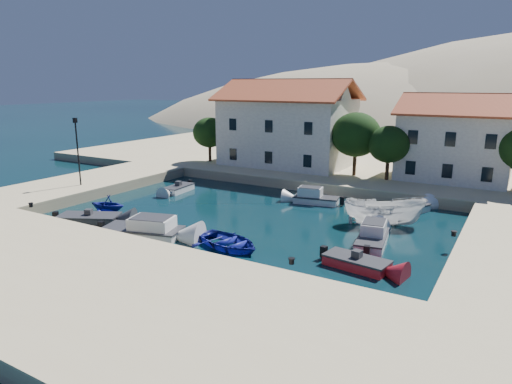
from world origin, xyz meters
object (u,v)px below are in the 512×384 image
(lamppost, at_px, (77,145))
(rowboat_south, at_px, (228,247))
(cabin_cruiser_south, at_px, (142,230))
(building_left, at_px, (288,122))
(boat_east, at_px, (384,225))
(building_mid, at_px, (456,136))
(cabin_cruiser_east, at_px, (372,238))

(lamppost, distance_m, rowboat_south, 20.74)
(rowboat_south, bearing_deg, cabin_cruiser_south, 115.16)
(building_left, height_order, rowboat_south, building_left)
(building_left, xyz_separation_m, boat_east, (15.53, -14.80, -5.94))
(cabin_cruiser_south, distance_m, rowboat_south, 6.41)
(boat_east, bearing_deg, lamppost, 79.95)
(cabin_cruiser_south, height_order, rowboat_south, cabin_cruiser_south)
(building_left, relative_size, lamppost, 2.36)
(lamppost, bearing_deg, cabin_cruiser_south, -23.28)
(lamppost, distance_m, boat_east, 27.94)
(cabin_cruiser_south, bearing_deg, building_left, 78.18)
(lamppost, relative_size, rowboat_south, 1.27)
(building_left, height_order, cabin_cruiser_south, building_left)
(rowboat_south, xyz_separation_m, boat_east, (7.36, 9.74, 0.00))
(rowboat_south, bearing_deg, lamppost, 91.09)
(building_mid, relative_size, boat_east, 1.77)
(rowboat_south, height_order, boat_east, boat_east)
(building_mid, height_order, cabin_cruiser_east, building_mid)
(lamppost, height_order, rowboat_south, lamppost)
(cabin_cruiser_south, relative_size, boat_east, 1.00)
(cabin_cruiser_south, height_order, boat_east, cabin_cruiser_south)
(cabin_cruiser_east, distance_m, boat_east, 4.66)
(building_left, xyz_separation_m, building_mid, (18.00, 1.00, -0.71))
(building_left, xyz_separation_m, lamppost, (-11.50, -20.00, -1.18))
(rowboat_south, bearing_deg, building_mid, -6.97)
(cabin_cruiser_south, relative_size, rowboat_south, 1.21)
(cabin_cruiser_south, xyz_separation_m, boat_east, (13.63, 10.97, -0.48))
(rowboat_south, bearing_deg, boat_east, -22.99)
(building_left, bearing_deg, cabin_cruiser_east, -50.46)
(lamppost, bearing_deg, boat_east, 10.90)
(boat_east, bearing_deg, building_mid, -29.82)
(cabin_cruiser_east, bearing_deg, building_mid, -14.71)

